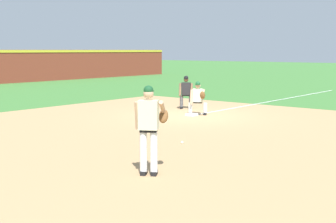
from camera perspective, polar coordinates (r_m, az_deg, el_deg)
ground_plane at (r=18.42m, az=2.89°, el=-0.53°), size 160.00×160.00×0.00m
infield_dirt_patch at (r=14.05m, az=1.08°, el=-3.02°), size 18.00×18.00×0.01m
foul_line_stripe at (r=24.87m, az=13.32°, el=1.38°), size 15.13×0.10×0.00m
first_base_bag at (r=18.42m, az=2.89°, el=-0.39°), size 0.38×0.38×0.09m
baseball at (r=12.93m, az=1.73°, el=-3.79°), size 0.07×0.07×0.07m
pitcher at (r=9.56m, az=-2.26°, el=-1.59°), size 0.84×0.58×1.86m
first_baseman at (r=18.58m, az=3.69°, el=1.81°), size 0.82×1.02×1.34m
umpire at (r=20.52m, az=2.21°, el=2.52°), size 0.64×0.68×1.46m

